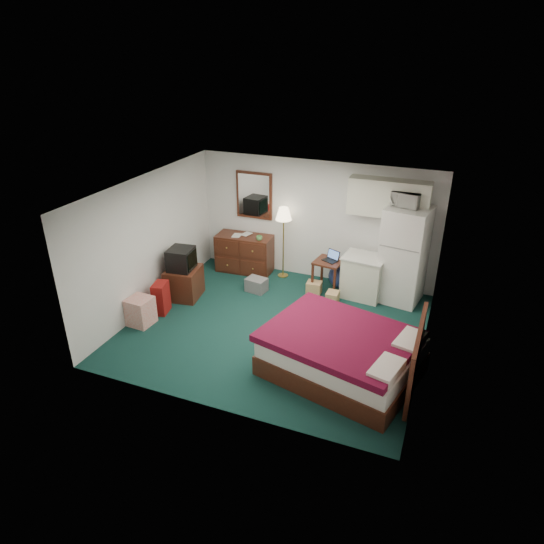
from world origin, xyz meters
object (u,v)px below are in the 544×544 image
at_px(fridge, 404,255).
at_px(suitcase, 161,298).
at_px(dresser, 245,253).
at_px(tv_stand, 184,283).
at_px(kitchen_counter, 363,277).
at_px(bed, 342,354).
at_px(floor_lamp, 283,243).
at_px(desk, 328,276).

height_order(fridge, suitcase, fridge).
relative_size(dresser, tv_stand, 1.81).
relative_size(kitchen_counter, fridge, 0.44).
height_order(kitchen_counter, bed, kitchen_counter).
bearing_deg(bed, tv_stand, 174.55).
height_order(fridge, bed, fridge).
relative_size(fridge, tv_stand, 2.83).
distance_m(tv_stand, suitcase, 0.69).
bearing_deg(kitchen_counter, floor_lamp, 177.02).
bearing_deg(bed, fridge, 94.11).
height_order(floor_lamp, bed, floor_lamp).
distance_m(dresser, desk, 1.98).
bearing_deg(tv_stand, floor_lamp, 38.03).
relative_size(fridge, suitcase, 3.15).
distance_m(dresser, fridge, 3.39).
bearing_deg(dresser, bed, -47.23).
bearing_deg(bed, desk, 124.22).
bearing_deg(fridge, bed, -90.70).
bearing_deg(fridge, floor_lamp, -173.59).
distance_m(fridge, tv_stand, 4.27).
height_order(dresser, desk, dresser).
relative_size(kitchen_counter, tv_stand, 1.25).
bearing_deg(suitcase, fridge, 15.87).
bearing_deg(floor_lamp, dresser, -176.70).
xyz_separation_m(tv_stand, suitcase, (-0.08, -0.69, -0.01)).
distance_m(desk, fridge, 1.53).
distance_m(bed, suitcase, 3.61).
bearing_deg(floor_lamp, desk, -16.19).
bearing_deg(kitchen_counter, dresser, -178.93).
height_order(desk, bed, bed).
relative_size(kitchen_counter, suitcase, 1.39).
bearing_deg(suitcase, bed, -20.90).
height_order(dresser, bed, dresser).
bearing_deg(fridge, tv_stand, -150.48).
relative_size(bed, tv_stand, 3.24).
height_order(floor_lamp, tv_stand, floor_lamp).
bearing_deg(bed, suitcase, -174.71).
relative_size(floor_lamp, fridge, 0.82).
height_order(desk, tv_stand, desk).
xyz_separation_m(dresser, tv_stand, (-0.61, -1.54, -0.11)).
xyz_separation_m(floor_lamp, kitchen_counter, (1.77, -0.28, -0.36)).
bearing_deg(floor_lamp, tv_stand, -133.10).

